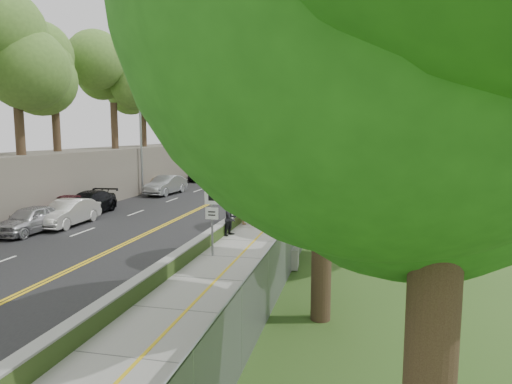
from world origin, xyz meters
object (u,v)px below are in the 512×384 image
(person_far, at_px, (323,185))
(streetlight, at_px, (144,141))
(construction_barrel, at_px, (316,181))
(car_1, at_px, (68,213))
(car_2, at_px, (65,207))
(signpost, at_px, (212,212))
(concrete_block, at_px, (283,257))
(car_0, at_px, (30,220))
(painter_0, at_px, (257,208))

(person_far, bearing_deg, streetlight, 16.00)
(construction_barrel, height_order, car_1, car_1)
(streetlight, relative_size, person_far, 5.02)
(car_2, distance_m, person_far, 20.77)
(signpost, bearing_deg, car_2, 151.31)
(signpost, distance_m, concrete_block, 3.72)
(car_0, height_order, person_far, person_far)
(car_0, height_order, car_2, car_0)
(concrete_block, relative_size, car_0, 0.28)
(streetlight, xyz_separation_m, painter_0, (11.91, -9.90, -3.64))
(car_0, height_order, painter_0, painter_0)
(construction_barrel, relative_size, painter_0, 0.52)
(construction_barrel, bearing_deg, painter_0, -94.37)
(car_0, distance_m, car_2, 4.27)
(concrete_block, xyz_separation_m, person_far, (-0.10, 21.94, 0.40))
(streetlight, relative_size, construction_barrel, 7.99)
(car_2, bearing_deg, car_0, -81.97)
(concrete_block, height_order, car_1, car_1)
(car_2, bearing_deg, car_1, -54.87)
(concrete_block, relative_size, car_1, 0.26)
(painter_0, bearing_deg, streetlight, 57.82)
(signpost, distance_m, car_1, 11.03)
(person_far, bearing_deg, car_2, 45.53)
(streetlight, relative_size, car_1, 1.78)
(construction_barrel, height_order, concrete_block, construction_barrel)
(streetlight, bearing_deg, car_2, -90.74)
(streetlight, relative_size, concrete_block, 6.79)
(car_0, relative_size, painter_0, 2.22)
(streetlight, distance_m, painter_0, 15.91)
(streetlight, distance_m, car_0, 15.33)
(painter_0, bearing_deg, car_2, 101.05)
(concrete_block, bearing_deg, car_2, 153.71)
(concrete_block, relative_size, person_far, 0.74)
(car_2, bearing_deg, concrete_block, -30.15)
(construction_barrel, distance_m, concrete_block, 28.39)
(streetlight, distance_m, car_2, 11.34)
(concrete_block, bearing_deg, construction_barrel, 92.62)
(concrete_block, xyz_separation_m, painter_0, (-2.85, 8.10, 0.56))
(car_1, bearing_deg, construction_barrel, 61.49)
(streetlight, distance_m, signpost, 20.72)
(person_far, bearing_deg, concrete_block, 91.24)
(signpost, height_order, painter_0, signpost)
(streetlight, height_order, car_1, streetlight)
(construction_barrel, height_order, painter_0, painter_0)
(concrete_block, height_order, painter_0, painter_0)
(person_far, bearing_deg, signpost, 82.42)
(signpost, xyz_separation_m, car_0, (-10.77, 2.20, -1.20))
(concrete_block, xyz_separation_m, car_1, (-13.30, 5.38, 0.34))
(car_1, xyz_separation_m, person_far, (13.20, 16.55, 0.07))
(streetlight, relative_size, signpost, 2.58)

